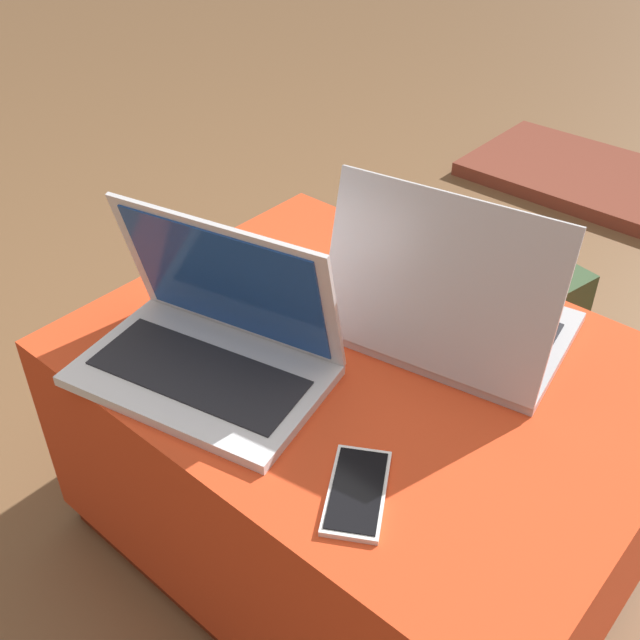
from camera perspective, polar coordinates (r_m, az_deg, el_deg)
ground_plane at (r=1.44m, az=3.00°, el=-15.95°), size 14.00×14.00×0.00m
ottoman at (r=1.28m, az=3.31°, el=-10.10°), size 0.87×0.66×0.43m
laptop_near at (r=1.09m, az=-8.40°, el=-1.70°), size 0.40×0.30×0.23m
laptop_far at (r=1.15m, az=9.80°, el=0.63°), size 0.38×0.32×0.27m
cell_phone at (r=0.94m, az=2.84°, el=-12.92°), size 0.13×0.16×0.01m
backpack at (r=1.61m, az=13.17°, el=-1.00°), size 0.35×0.26×0.46m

